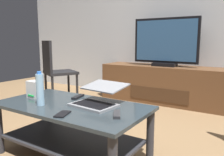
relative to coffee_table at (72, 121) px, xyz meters
name	(u,v)px	position (x,y,z in m)	size (l,w,h in m)	color
ground_plane	(91,155)	(0.11, 0.11, -0.31)	(7.68, 7.68, 0.00)	olive
back_wall	(179,11)	(0.11, 2.38, 1.09)	(6.40, 0.12, 2.80)	silver
coffee_table	(72,121)	(0.00, 0.00, 0.00)	(1.23, 0.65, 0.44)	#2D383D
media_cabinet	(164,84)	(0.03, 2.06, -0.03)	(1.97, 0.52, 0.56)	brown
television	(165,43)	(0.03, 2.04, 0.60)	(0.99, 0.20, 0.72)	black
side_chair	(55,68)	(-1.38, 1.16, 0.22)	(0.59, 0.59, 0.95)	black
laptop	(98,97)	(0.19, 0.11, 0.20)	(0.38, 0.41, 0.16)	gray
router_box	(35,89)	(-0.42, 0.00, 0.21)	(0.13, 0.09, 0.15)	white
water_bottle_near	(40,89)	(-0.19, -0.14, 0.26)	(0.06, 0.06, 0.27)	#99C6E5
cell_phone	(63,114)	(0.13, -0.23, 0.14)	(0.07, 0.14, 0.01)	black
tv_remote	(78,97)	(-0.09, 0.19, 0.15)	(0.04, 0.16, 0.02)	black
soundbar_remote	(117,114)	(0.45, -0.04, 0.15)	(0.04, 0.16, 0.02)	#2D2D30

